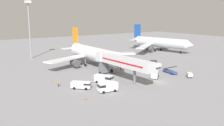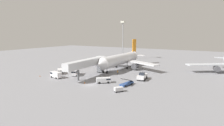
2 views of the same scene
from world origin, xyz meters
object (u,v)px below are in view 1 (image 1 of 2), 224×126
at_px(pushback_tug, 153,64).
at_px(belt_loader_truck, 170,71).
at_px(service_van_near_left, 155,74).
at_px(ground_crew_worker_foreground, 121,68).
at_px(service_van_mid_left, 82,85).
at_px(safety_cone_alpha, 152,82).
at_px(service_van_rear_right, 107,87).
at_px(service_van_far_left, 104,79).
at_px(airplane_background, 159,43).
at_px(safety_cone_bravo, 53,80).
at_px(airplane_at_gate, 93,54).
at_px(safety_cone_charlie, 86,98).
at_px(apron_light_mast, 29,19).
at_px(jet_bridge, 120,62).
at_px(ground_crew_worker_midground, 58,83).
at_px(baggage_cart_far_right, 190,75).

relative_size(pushback_tug, belt_loader_truck, 1.06).
xyz_separation_m(service_van_near_left, ground_crew_worker_foreground, (-2.47, 14.25, -0.21)).
distance_m(service_van_mid_left, safety_cone_alpha, 19.84).
relative_size(service_van_rear_right, service_van_far_left, 0.93).
distance_m(service_van_near_left, ground_crew_worker_foreground, 14.46).
distance_m(belt_loader_truck, airplane_background, 49.79).
height_order(belt_loader_truck, safety_cone_bravo, belt_loader_truck).
relative_size(service_van_far_left, safety_cone_bravo, 10.79).
height_order(airplane_at_gate, safety_cone_charlie, airplane_at_gate).
height_order(pushback_tug, service_van_far_left, pushback_tug).
distance_m(service_van_near_left, safety_cone_charlie, 27.36).
bearing_deg(ground_crew_worker_foreground, belt_loader_truck, -50.59).
bearing_deg(service_van_near_left, apron_light_mast, 111.16).
distance_m(airplane_at_gate, ground_crew_worker_foreground, 12.92).
relative_size(jet_bridge, service_van_rear_right, 4.53).
xyz_separation_m(safety_cone_alpha, safety_cone_charlie, (-21.72, -1.22, -0.03)).
xyz_separation_m(ground_crew_worker_midground, safety_cone_charlie, (1.26, -13.04, -0.61)).
xyz_separation_m(belt_loader_truck, ground_crew_worker_midground, (-36.25, 6.49, 0.17)).
height_order(airplane_at_gate, baggage_cart_far_right, airplane_at_gate).
bearing_deg(belt_loader_truck, service_van_far_left, 174.77).
distance_m(service_van_far_left, ground_crew_worker_foreground, 17.39).
bearing_deg(safety_cone_alpha, service_van_far_left, 145.61).
height_order(service_van_far_left, ground_crew_worker_foreground, service_van_far_left).
distance_m(service_van_mid_left, service_van_near_left, 24.00).
bearing_deg(apron_light_mast, service_van_rear_right, -88.54).
bearing_deg(airplane_at_gate, ground_crew_worker_foreground, -68.99).
bearing_deg(apron_light_mast, ground_crew_worker_foreground, -65.22).
distance_m(service_van_mid_left, safety_cone_charlie, 8.26).
bearing_deg(service_van_near_left, safety_cone_charlie, -168.97).
distance_m(service_van_near_left, safety_cone_alpha, 6.55).
xyz_separation_m(ground_crew_worker_foreground, airplane_background, (43.18, 24.56, 3.66)).
height_order(jet_bridge, service_van_near_left, jet_bridge).
relative_size(jet_bridge, pushback_tug, 3.73).
bearing_deg(service_van_far_left, apron_light_mast, 95.67).
relative_size(service_van_mid_left, safety_cone_charlie, 8.33).
bearing_deg(service_van_rear_right, service_van_far_left, 62.58).
xyz_separation_m(service_van_far_left, ground_crew_worker_foreground, (13.70, 10.70, -0.48)).
distance_m(baggage_cart_far_right, ground_crew_worker_foreground, 23.15).
height_order(airplane_at_gate, service_van_near_left, airplane_at_gate).
distance_m(pushback_tug, safety_cone_charlie, 39.96).
relative_size(safety_cone_alpha, apron_light_mast, 0.03).
relative_size(belt_loader_truck, safety_cone_charlie, 10.03).
bearing_deg(safety_cone_alpha, ground_crew_worker_foreground, 81.73).
xyz_separation_m(jet_bridge, service_van_near_left, (10.06, -4.53, -4.32)).
distance_m(jet_bridge, service_van_mid_left, 14.62).
distance_m(service_van_far_left, airplane_background, 66.99).
distance_m(belt_loader_truck, service_van_near_left, 8.26).
height_order(jet_bridge, baggage_cart_far_right, jet_bridge).
relative_size(ground_crew_worker_foreground, airplane_background, 0.04).
xyz_separation_m(ground_crew_worker_midground, airplane_background, (68.81, 31.00, 3.60)).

